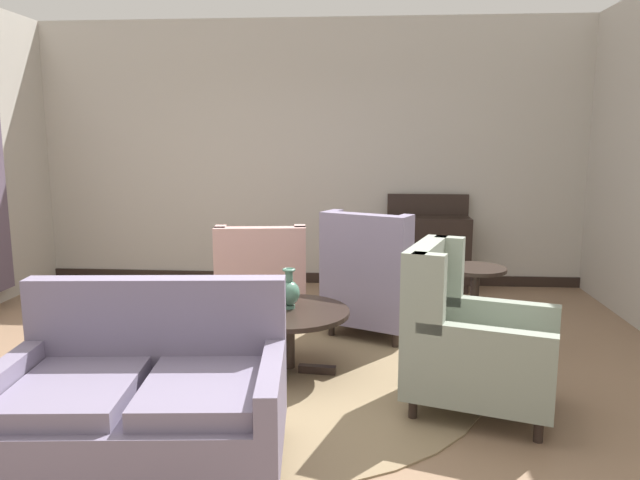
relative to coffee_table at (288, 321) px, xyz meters
The scene contains 12 objects.
ground 0.53m from the coffee_table, 108.98° to the right, with size 9.05×9.05×0.00m, color #896B51.
wall_back 3.11m from the coffee_table, 92.23° to the left, with size 6.62×0.08×3.09m, color #BCB7AD.
baseboard_back 2.86m from the coffee_table, 92.27° to the left, with size 6.46×0.03×0.12m, color black.
area_rug 0.42m from the coffee_table, 166.63° to the right, with size 3.08×3.08×0.01m, color #847051.
coffee_table is the anchor object (origin of this frame).
porcelain_vase 0.21m from the coffee_table, 85.75° to the left, with size 0.16×0.16×0.30m.
settee 1.47m from the coffee_table, 113.69° to the right, with size 1.55×1.05×0.97m.
armchair_near_sideboard 1.18m from the coffee_table, 55.77° to the left, with size 1.07×1.13×1.12m.
armchair_back_corner 1.33m from the coffee_table, 21.82° to the right, with size 1.09×0.99×1.07m.
armchair_near_window 1.31m from the coffee_table, 108.32° to the left, with size 0.91×0.89×0.95m.
side_table 1.54m from the coffee_table, 20.00° to the left, with size 0.48×0.48×0.72m.
sideboard 2.90m from the coffee_table, 63.77° to the left, with size 0.93×0.37×1.10m.
Camera 1 is at (0.68, -3.95, 1.76)m, focal length 33.90 mm.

